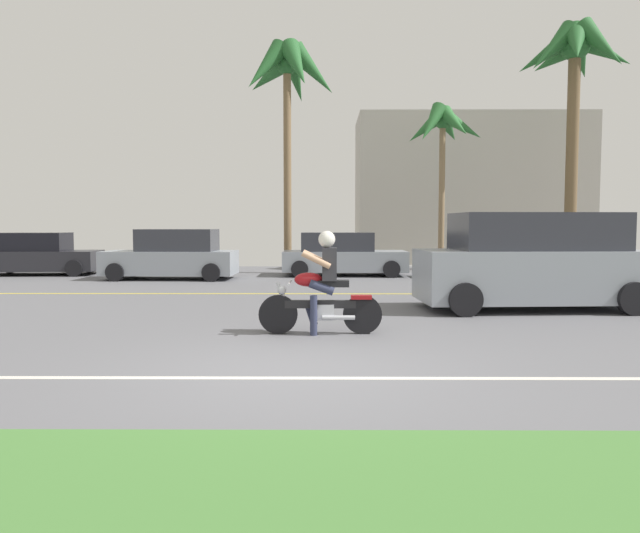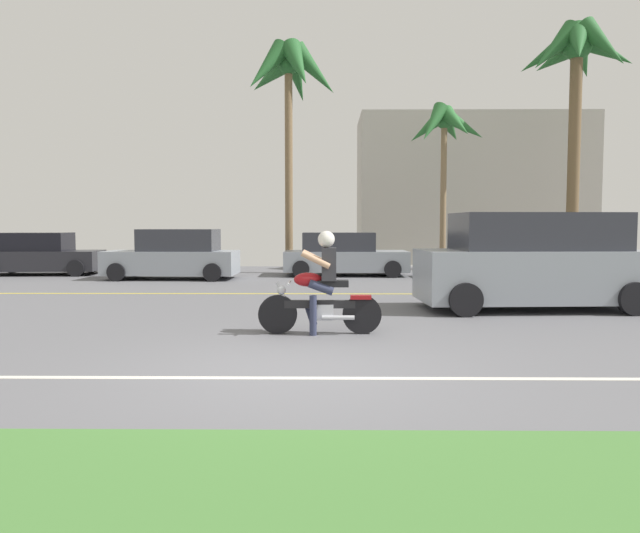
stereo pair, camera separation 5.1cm
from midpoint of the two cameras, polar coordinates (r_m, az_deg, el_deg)
ground at (r=10.13m, az=-1.59°, el=-5.91°), size 56.00×30.00×0.04m
lane_line_near at (r=6.88m, az=-2.57°, el=-10.46°), size 50.40×0.12×0.01m
lane_line_far at (r=15.06m, az=-0.93°, el=-2.58°), size 50.40×0.12×0.01m
motorcyclist at (r=9.49m, az=-0.02°, el=-2.27°), size 1.94×0.63×1.62m
suv_nearby at (r=12.99m, az=19.32°, el=0.34°), size 4.76×2.29×1.96m
parked_car_0 at (r=22.93m, az=-25.06°, el=0.98°), size 3.97×2.11×1.45m
parked_car_1 at (r=19.69m, az=-13.79°, el=0.98°), size 4.13×1.92×1.58m
parked_car_2 at (r=20.54m, az=2.05°, el=1.07°), size 4.15×2.02×1.46m
parked_car_3 at (r=20.36m, az=16.63°, el=0.98°), size 3.97×2.00×1.54m
palm_tree_0 at (r=23.78m, az=11.56°, el=12.34°), size 3.09×3.18×6.26m
palm_tree_1 at (r=22.17m, az=-3.11°, el=17.17°), size 3.59×3.76×8.08m
palm_tree_2 at (r=25.31m, az=22.70°, el=17.20°), size 4.39×4.31×9.20m
building_far at (r=28.79m, az=13.79°, el=6.97°), size 10.23×4.00×6.59m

